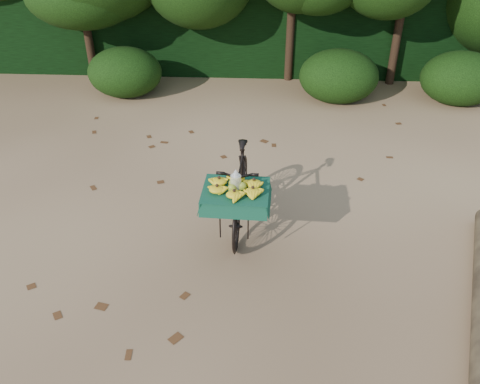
{
  "coord_description": "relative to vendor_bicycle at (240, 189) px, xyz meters",
  "views": [
    {
      "loc": [
        -0.03,
        -5.92,
        4.3
      ],
      "look_at": [
        -0.3,
        -0.67,
        0.83
      ],
      "focal_mm": 38.0,
      "sensor_mm": 36.0,
      "label": 1
    }
  ],
  "objects": [
    {
      "name": "leaf_litter",
      "position": [
        0.32,
        0.87,
        -0.57
      ],
      "size": [
        7.0,
        7.3,
        0.01
      ],
      "primitive_type": null,
      "color": "#4D2C14",
      "rests_on": "ground"
    },
    {
      "name": "hedge_backdrop",
      "position": [
        0.32,
        6.52,
        0.32
      ],
      "size": [
        26.0,
        1.8,
        1.8
      ],
      "primitive_type": "cube",
      "color": "black",
      "rests_on": "ground"
    },
    {
      "name": "ground",
      "position": [
        0.32,
        0.22,
        -0.58
      ],
      "size": [
        80.0,
        80.0,
        0.0
      ],
      "primitive_type": "plane",
      "color": "tan",
      "rests_on": "ground"
    },
    {
      "name": "vendor_bicycle",
      "position": [
        0.0,
        0.0,
        0.0
      ],
      "size": [
        0.83,
        1.9,
        1.13
      ],
      "rotation": [
        0.0,
        0.0,
        -0.04
      ],
      "color": "black",
      "rests_on": "ground"
    },
    {
      "name": "bush_clumps",
      "position": [
        0.82,
        4.52,
        -0.13
      ],
      "size": [
        8.8,
        1.7,
        0.9
      ],
      "primitive_type": null,
      "color": "black",
      "rests_on": "ground"
    }
  ]
}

